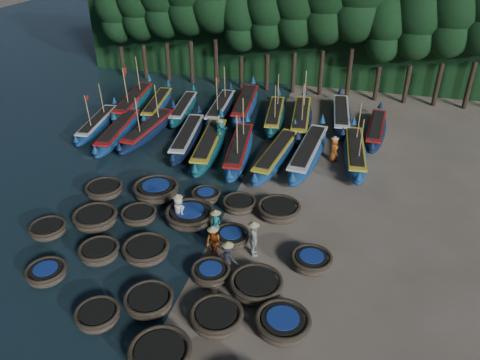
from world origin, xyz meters
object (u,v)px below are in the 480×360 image
(coracle_6, at_px, (98,316))
(coracle_15, at_px, (95,219))
(coracle_7, at_px, (149,301))
(long_boat_12, at_px, (221,108))
(coracle_12, at_px, (146,251))
(coracle_14, at_px, (256,285))
(long_boat_11, at_px, (184,108))
(coracle_22, at_px, (206,196))
(long_boat_2, at_px, (149,130))
(coracle_17, at_px, (190,216))
(long_boat_16, at_px, (341,115))
(coracle_13, at_px, (211,273))
(long_boat_15, at_px, (301,118))
(long_boat_17, at_px, (376,130))
(coracle_16, at_px, (139,215))
(fisherman_5, at_px, (220,132))
(coracle_20, at_px, (104,190))
(long_boat_8, at_px, (355,153))
(long_boat_1, at_px, (119,131))
(fisherman_1, at_px, (216,223))
(coracle_10, at_px, (48,229))
(long_boat_5, at_px, (239,150))
(long_boat_3, at_px, (187,137))
(coracle_11, at_px, (99,252))
(long_boat_6, at_px, (276,155))
(long_boat_9, at_px, (134,102))
(fisherman_6, at_px, (334,148))
(coracle_23, at_px, (239,204))
(long_boat_14, at_px, (275,116))
(coracle_21, at_px, (156,190))
(long_boat_13, at_px, (245,105))
(coracle_9, at_px, (283,324))
(long_boat_10, at_px, (157,105))
(coracle_18, at_px, (231,237))
(fisherman_0, at_px, (179,210))
(fisherman_2, at_px, (213,242))
(coracle_24, at_px, (279,210))
(coracle_19, at_px, (311,261))
(fisherman_4, at_px, (254,239))
(coracle_8, at_px, (217,318))
(fisherman_3, at_px, (228,257))
(coracle_3, at_px, (160,355))
(long_boat_7, at_px, (308,152))

(coracle_6, bearing_deg, coracle_15, 121.36)
(coracle_7, distance_m, long_boat_12, 20.23)
(coracle_12, relative_size, coracle_14, 0.78)
(coracle_6, xyz_separation_m, long_boat_11, (-4.64, 20.53, 0.11))
(coracle_22, height_order, long_boat_2, long_boat_2)
(coracle_6, relative_size, coracle_14, 0.64)
(coracle_17, distance_m, long_boat_16, 16.27)
(coracle_12, bearing_deg, coracle_13, -9.90)
(long_boat_15, relative_size, long_boat_17, 1.16)
(coracle_16, relative_size, fisherman_5, 0.91)
(coracle_20, bearing_deg, long_boat_8, 31.82)
(long_boat_1, xyz_separation_m, fisherman_1, (9.97, -8.92, 0.33))
(coracle_10, relative_size, long_boat_5, 0.23)
(coracle_10, relative_size, long_boat_16, 0.23)
(coracle_16, distance_m, long_boat_3, 9.07)
(coracle_11, relative_size, long_boat_6, 0.25)
(long_boat_9, xyz_separation_m, fisherman_6, (16.06, -4.61, 0.26))
(long_boat_8, bearing_deg, coracle_11, -134.88)
(coracle_11, distance_m, coracle_23, 7.43)
(coracle_6, xyz_separation_m, long_boat_14, (2.40, 20.89, 0.15))
(coracle_21, relative_size, long_boat_13, 0.33)
(coracle_9, height_order, long_boat_10, long_boat_10)
(coracle_13, xyz_separation_m, fisherman_5, (-3.64, 12.65, 0.56))
(coracle_18, height_order, long_boat_13, long_boat_13)
(fisherman_0, bearing_deg, long_boat_5, -56.50)
(fisherman_2, bearing_deg, coracle_7, -82.59)
(long_boat_2, bearing_deg, long_boat_1, -154.78)
(coracle_24, bearing_deg, long_boat_15, 93.90)
(long_boat_6, relative_size, fisherman_6, 4.56)
(long_boat_8, bearing_deg, long_boat_3, 177.71)
(fisherman_1, bearing_deg, coracle_19, 5.94)
(long_boat_10, height_order, fisherman_4, fisherman_4)
(long_boat_13, bearing_deg, coracle_16, -101.04)
(long_boat_1, bearing_deg, coracle_15, -75.78)
(coracle_23, relative_size, long_boat_17, 0.25)
(coracle_21, bearing_deg, coracle_18, -28.52)
(long_boat_8, bearing_deg, coracle_8, -111.16)
(long_boat_16, height_order, fisherman_3, fisherman_3)
(coracle_23, relative_size, long_boat_13, 0.21)
(coracle_3, height_order, long_boat_12, long_boat_12)
(coracle_10, distance_m, fisherman_2, 8.23)
(long_boat_12, xyz_separation_m, long_boat_13, (1.66, 1.14, 0.05))
(coracle_22, distance_m, fisherman_0, 2.53)
(coracle_3, relative_size, long_boat_7, 0.28)
(long_boat_8, distance_m, fisherman_1, 11.60)
(coracle_7, xyz_separation_m, long_boat_8, (6.98, 15.08, 0.17))
(coracle_11, relative_size, fisherman_2, 1.13)
(coracle_21, bearing_deg, long_boat_3, 96.80)
(coracle_17, distance_m, long_boat_17, 15.84)
(fisherman_4, bearing_deg, coracle_15, 65.67)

